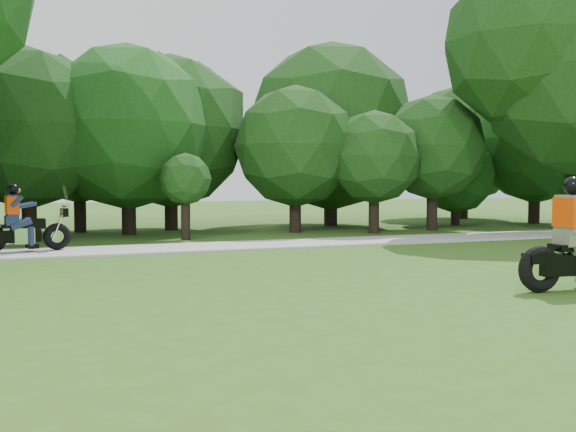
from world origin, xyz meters
TOP-DOWN VIEW (x-y plane):
  - ground at (0.00, 0.00)m, footprint 100.00×100.00m
  - walkway at (0.00, 8.00)m, footprint 60.00×2.20m
  - tree_line at (-2.14, 14.55)m, footprint 37.05×11.88m
  - big_tree_east at (10.46, 7.87)m, footprint 9.07×6.89m
  - touring_motorcycle at (-6.79, 8.26)m, footprint 2.18×0.89m

SIDE VIEW (x-z plane):
  - ground at x=0.00m, z-range 0.00..0.00m
  - walkway at x=0.00m, z-range 0.00..0.06m
  - touring_motorcycle at x=-6.79m, z-range -0.17..1.50m
  - tree_line at x=-2.14m, z-range -0.31..7.55m
  - big_tree_east at x=10.46m, z-range 0.80..11.26m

